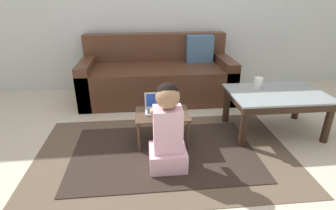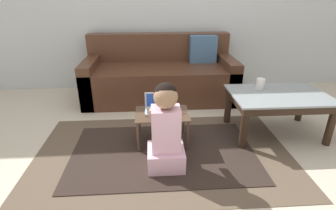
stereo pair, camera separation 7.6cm
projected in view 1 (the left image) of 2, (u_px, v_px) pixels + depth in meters
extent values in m
plane|color=beige|center=(176.00, 149.00, 2.45)|extent=(16.00, 16.00, 0.00)
cube|color=brown|center=(164.00, 153.00, 2.38)|extent=(2.29, 1.40, 0.01)
cube|color=#2D231E|center=(164.00, 152.00, 2.38)|extent=(1.65, 1.01, 0.00)
cube|color=#4C2D1E|center=(157.00, 82.00, 3.52)|extent=(1.95, 0.87, 0.45)
cube|color=#4C2D1E|center=(155.00, 47.00, 3.67)|extent=(1.95, 0.19, 0.37)
cube|color=#4C2D1E|center=(89.00, 81.00, 3.42)|extent=(0.16, 0.87, 0.55)
cube|color=#4C2D1E|center=(223.00, 77.00, 3.59)|extent=(0.16, 0.87, 0.55)
cube|color=#426689|center=(200.00, 49.00, 3.57)|extent=(0.36, 0.14, 0.36)
cube|color=gray|center=(277.00, 93.00, 2.60)|extent=(0.94, 0.63, 0.02)
cube|color=black|center=(276.00, 97.00, 2.61)|extent=(0.90, 0.61, 0.07)
cylinder|color=black|center=(244.00, 127.00, 2.41)|extent=(0.07, 0.07, 0.41)
cylinder|color=black|center=(328.00, 123.00, 2.48)|extent=(0.07, 0.07, 0.41)
cylinder|color=black|center=(227.00, 104.00, 2.88)|extent=(0.07, 0.07, 0.41)
cylinder|color=black|center=(298.00, 102.00, 2.96)|extent=(0.07, 0.07, 0.41)
cube|color=#4C3828|center=(162.00, 114.00, 2.44)|extent=(0.50, 0.36, 0.02)
cylinder|color=#4C3828|center=(139.00, 138.00, 2.34)|extent=(0.02, 0.02, 0.29)
cylinder|color=#4C3828|center=(188.00, 136.00, 2.38)|extent=(0.02, 0.02, 0.29)
cylinder|color=#4C3828|center=(139.00, 122.00, 2.62)|extent=(0.02, 0.02, 0.29)
cylinder|color=#4C3828|center=(183.00, 120.00, 2.66)|extent=(0.02, 0.02, 0.29)
cube|color=#B7BCC6|center=(158.00, 112.00, 2.45)|extent=(0.23, 0.16, 0.02)
cube|color=#28282D|center=(158.00, 111.00, 2.43)|extent=(0.19, 0.10, 0.00)
cube|color=#B7BCC6|center=(157.00, 100.00, 2.48)|extent=(0.23, 0.01, 0.15)
cube|color=#1E47B7|center=(157.00, 100.00, 2.48)|extent=(0.20, 0.00, 0.12)
ellipsoid|color=#234CB2|center=(178.00, 111.00, 2.44)|extent=(0.06, 0.10, 0.04)
cube|color=#E5B2CC|center=(168.00, 158.00, 2.17)|extent=(0.30, 0.28, 0.17)
cube|color=#E5B2CC|center=(168.00, 129.00, 2.06)|extent=(0.23, 0.18, 0.36)
sphere|color=#9E7556|center=(168.00, 97.00, 1.95)|extent=(0.19, 0.19, 0.19)
sphere|color=black|center=(168.00, 94.00, 1.96)|extent=(0.18, 0.18, 0.18)
cylinder|color=#9E7556|center=(153.00, 112.00, 2.11)|extent=(0.06, 0.24, 0.12)
cylinder|color=#9E7556|center=(179.00, 111.00, 2.13)|extent=(0.06, 0.24, 0.12)
cylinder|color=white|center=(258.00, 83.00, 2.69)|extent=(0.09, 0.09, 0.11)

